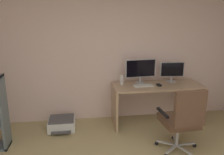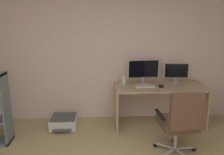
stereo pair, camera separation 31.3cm
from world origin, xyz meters
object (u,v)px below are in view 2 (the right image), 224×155
(monitor_main, at_px, (143,70))
(desk, at_px, (159,96))
(desktop_speaker, at_px, (124,80))
(keyboard, at_px, (145,86))
(office_chair, at_px, (180,121))
(computer_mouse, at_px, (161,86))
(monitor_secondary, at_px, (176,71))
(printer, at_px, (64,122))

(monitor_main, bearing_deg, desk, -29.95)
(desk, bearing_deg, desktop_speaker, 169.92)
(keyboard, distance_m, office_chair, 1.03)
(computer_mouse, distance_m, office_chair, 0.97)
(monitor_secondary, distance_m, keyboard, 0.67)
(monitor_main, xyz_separation_m, computer_mouse, (0.28, -0.24, -0.25))
(monitor_secondary, bearing_deg, keyboard, -160.87)
(desk, relative_size, monitor_main, 2.74)
(desk, relative_size, keyboard, 4.70)
(office_chair, relative_size, printer, 2.02)
(desk, xyz_separation_m, monitor_main, (-0.28, 0.16, 0.45))
(monitor_main, xyz_separation_m, desktop_speaker, (-0.35, -0.05, -0.18))
(monitor_main, xyz_separation_m, monitor_secondary, (0.61, 0.00, -0.04))
(desk, distance_m, keyboard, 0.34)
(keyboard, distance_m, desktop_speaker, 0.40)
(desktop_speaker, distance_m, printer, 1.32)
(monitor_secondary, relative_size, keyboard, 1.32)
(monitor_secondary, height_order, desktop_speaker, monitor_secondary)
(desk, xyz_separation_m, keyboard, (-0.27, -0.05, 0.20))
(desk, relative_size, desktop_speaker, 9.39)
(office_chair, bearing_deg, monitor_main, 104.49)
(monitor_secondary, height_order, printer, monitor_secondary)
(keyboard, bearing_deg, office_chair, -75.45)
(monitor_main, bearing_deg, printer, -174.05)
(keyboard, bearing_deg, desk, 7.34)
(computer_mouse, xyz_separation_m, printer, (-1.73, 0.08, -0.67))
(desk, xyz_separation_m, desktop_speaker, (-0.63, 0.11, 0.28))
(desk, bearing_deg, monitor_secondary, 26.04)
(desktop_speaker, bearing_deg, desk, -10.08)
(desktop_speaker, bearing_deg, printer, -174.59)
(computer_mouse, height_order, desktop_speaker, desktop_speaker)
(monitor_main, distance_m, office_chair, 1.30)
(computer_mouse, distance_m, printer, 1.86)
(monitor_main, height_order, office_chair, monitor_main)
(desk, xyz_separation_m, computer_mouse, (0.00, -0.08, 0.21))
(monitor_secondary, distance_m, office_chair, 1.28)
(monitor_main, relative_size, keyboard, 1.71)
(desktop_speaker, relative_size, office_chair, 0.17)
(computer_mouse, bearing_deg, monitor_secondary, 30.56)
(keyboard, bearing_deg, printer, 174.99)
(monitor_main, bearing_deg, office_chair, -75.51)
(office_chair, xyz_separation_m, printer, (-1.75, 1.03, -0.45))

